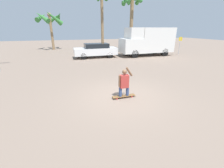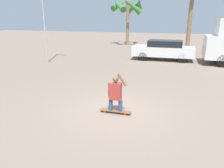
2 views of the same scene
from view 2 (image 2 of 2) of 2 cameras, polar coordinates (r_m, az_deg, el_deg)
name	(u,v)px [view 2 (image 2 of 2)]	position (r m, az deg, el deg)	size (l,w,h in m)	color
ground_plane	(116,111)	(7.87, 1.11, -6.94)	(80.00, 80.00, 0.00)	gray
skateboard	(116,111)	(7.66, 0.93, -7.04)	(1.09, 0.24, 0.09)	brown
person_skateboarder	(116,92)	(7.40, 0.94, -2.17)	(0.66, 0.22, 1.35)	#384C7A
parked_car_white	(163,50)	(17.41, 13.29, 8.74)	(4.60, 1.73, 1.51)	black
palm_tree_far_left	(129,7)	(26.36, 4.35, 19.54)	(3.90, 4.03, 5.42)	#8E704C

